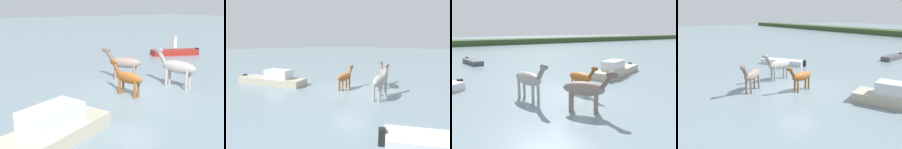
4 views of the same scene
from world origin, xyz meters
TOP-DOWN VIEW (x-y plane):
  - ground_plane at (0.00, 0.00)m, footprint 189.60×189.60m
  - horse_gray_outer at (0.44, -0.03)m, footprint 0.84×2.17m
  - horse_rear_stallion at (-1.14, -2.66)m, footprint 1.87×2.13m
  - horse_chestnut_trailing at (-2.67, 0.17)m, footprint 1.09×2.66m
  - boat_dinghy_port at (-3.20, 14.70)m, footprint 1.61×3.79m
  - boat_skiff_near at (-7.35, 3.52)m, footprint 4.20×3.25m

SIDE VIEW (x-z plane):
  - ground_plane at x=0.00m, z-range 0.00..0.00m
  - boat_dinghy_port at x=-3.20m, z-range -0.20..0.51m
  - boat_skiff_near at x=-7.35m, z-range -0.20..0.53m
  - horse_gray_outer at x=0.44m, z-range 0.09..1.76m
  - horse_rear_stallion at x=-1.14m, z-range 0.10..2.01m
  - horse_chestnut_trailing at x=-2.67m, z-range 0.10..2.16m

